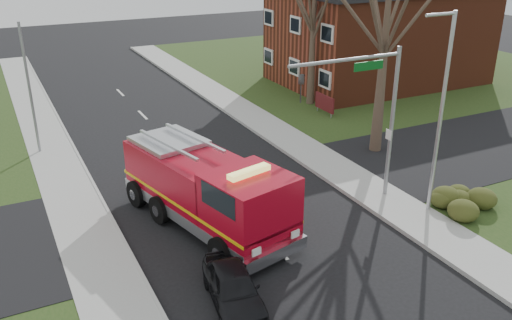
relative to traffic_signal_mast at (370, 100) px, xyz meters
name	(u,v)px	position (x,y,z in m)	size (l,w,h in m)	color
ground	(274,247)	(-5.21, -1.50, -4.71)	(120.00, 120.00, 0.00)	black
sidewalk_right	(402,210)	(0.99, -1.50, -4.63)	(2.40, 80.00, 0.15)	#A0A09B
sidewalk_left	(111,290)	(-11.41, -1.50, -4.63)	(2.40, 80.00, 0.15)	#A0A09B
brick_building	(379,36)	(13.79, 16.50, -1.05)	(15.40, 10.40, 7.25)	maroon
health_center_sign	(325,103)	(5.29, 11.00, -3.83)	(0.12, 2.00, 1.40)	#561418
hedge_corner	(469,196)	(3.79, -2.50, -4.13)	(2.80, 2.00, 0.90)	#373E16
bare_tree_near	(388,12)	(4.29, 4.50, 2.71)	(6.00, 6.00, 12.00)	#392A21
bare_tree_far	(314,9)	(5.79, 13.50, 1.78)	(5.25, 5.25, 10.50)	#392A21
traffic_signal_mast	(370,100)	(0.00, 0.00, 0.00)	(5.29, 0.18, 6.80)	gray
streetlight_pole	(440,110)	(1.93, -2.00, -0.16)	(1.48, 0.16, 8.40)	#B7BABF
utility_pole_far	(30,91)	(-12.01, 12.50, -1.21)	(0.14, 0.14, 7.00)	gray
fire_engine	(207,191)	(-6.80, 1.21, -3.18)	(4.76, 8.78, 3.36)	#A20719
parked_car_maroon	(233,287)	(-8.01, -3.88, -4.08)	(1.49, 3.70, 1.26)	black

